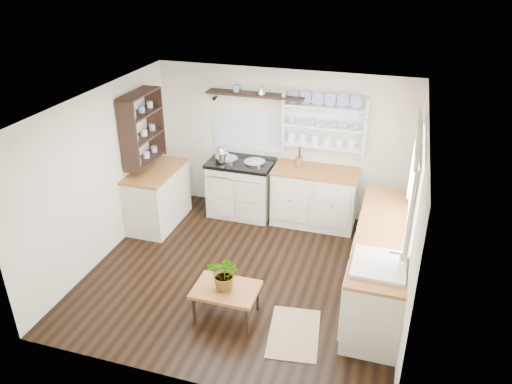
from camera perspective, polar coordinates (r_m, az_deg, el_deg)
floor at (r=6.71m, az=-1.27°, el=-9.26°), size 4.00×3.80×0.01m
wall_back at (r=7.78m, az=3.04°, el=5.60°), size 4.00×0.02×2.30m
wall_right at (r=5.87m, az=17.54°, el=-3.07°), size 0.02×3.80×2.30m
wall_left at (r=6.95m, az=-17.24°, el=1.73°), size 0.02×3.80×2.30m
ceiling at (r=5.68m, az=-1.50°, el=9.90°), size 4.00×3.80×0.01m
window at (r=5.82m, az=17.62°, el=1.26°), size 0.08×1.55×1.22m
aga_cooker at (r=7.91m, az=-1.70°, el=0.56°), size 1.01×0.70×0.93m
back_cabinets at (r=7.68m, az=6.70°, el=-0.48°), size 1.27×0.63×0.90m
right_cabinets at (r=6.30m, az=13.98°, el=-7.75°), size 0.62×2.43×0.90m
belfast_sink at (r=5.49m, az=13.75°, el=-9.07°), size 0.55×0.60×0.45m
left_cabinets at (r=7.78m, az=-11.17°, el=-0.45°), size 0.62×1.13×0.90m
plate_rack at (r=7.49m, az=7.91°, el=7.84°), size 1.20×0.22×0.90m
high_shelf at (r=7.53m, az=-0.06°, el=11.01°), size 1.50×0.29×0.16m
left_shelving at (r=7.43m, az=-12.87°, el=7.21°), size 0.28×0.80×1.05m
kettle at (r=7.66m, az=-4.04°, el=4.34°), size 0.18×0.18×0.22m
utensil_crock at (r=7.59m, az=4.90°, el=3.52°), size 0.11×0.11×0.13m
center_table at (r=5.83m, az=-3.45°, el=-11.28°), size 0.74×0.53×0.40m
potted_plant at (r=5.68m, az=-3.52°, el=-9.26°), size 0.42×0.38×0.42m
floor_rug at (r=5.83m, az=4.36°, el=-15.80°), size 0.66×0.91×0.02m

